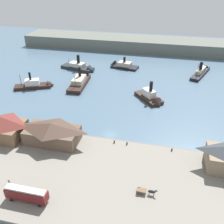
{
  "coord_description": "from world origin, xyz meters",
  "views": [
    {
      "loc": [
        16.7,
        -69.15,
        51.86
      ],
      "look_at": [
        -2.19,
        12.77,
        2.0
      ],
      "focal_mm": 39.0,
      "sensor_mm": 36.0,
      "label": 1
    }
  ],
  "objects_px": {
    "mooring_post_east": "(114,142)",
    "ferry_moored_west": "(202,71)",
    "ferry_mid_harbor": "(121,65)",
    "ferry_approaching_east": "(81,80)",
    "street_tram": "(26,194)",
    "ferry_shed_west_terminal": "(1,126)",
    "mooring_post_center_east": "(172,149)",
    "ferry_near_quay": "(37,85)",
    "ferry_approaching_west": "(151,98)",
    "ferry_departing_north": "(81,68)",
    "ferry_shed_east_terminal": "(52,132)",
    "horse_cart": "(146,191)",
    "mooring_post_center_west": "(127,143)",
    "pedestrian_walking_east": "(9,182)"
  },
  "relations": [
    {
      "from": "ferry_near_quay",
      "to": "ferry_departing_north",
      "type": "bearing_deg",
      "value": 64.56
    },
    {
      "from": "ferry_shed_west_terminal",
      "to": "pedestrian_walking_east",
      "type": "height_order",
      "value": "ferry_shed_west_terminal"
    },
    {
      "from": "mooring_post_center_east",
      "to": "ferry_near_quay",
      "type": "distance_m",
      "value": 76.24
    },
    {
      "from": "ferry_shed_west_terminal",
      "to": "ferry_near_quay",
      "type": "distance_m",
      "value": 43.0
    },
    {
      "from": "horse_cart",
      "to": "mooring_post_center_west",
      "type": "height_order",
      "value": "horse_cart"
    },
    {
      "from": "horse_cart",
      "to": "street_tram",
      "type": "bearing_deg",
      "value": -163.06
    },
    {
      "from": "mooring_post_east",
      "to": "ferry_departing_north",
      "type": "distance_m",
      "value": 73.67
    },
    {
      "from": "horse_cart",
      "to": "ferry_approaching_east",
      "type": "height_order",
      "value": "ferry_approaching_east"
    },
    {
      "from": "ferry_mid_harbor",
      "to": "ferry_departing_north",
      "type": "xyz_separation_m",
      "value": [
        -21.85,
        -9.55,
        0.29
      ]
    },
    {
      "from": "ferry_mid_harbor",
      "to": "ferry_approaching_east",
      "type": "distance_m",
      "value": 31.85
    },
    {
      "from": "mooring_post_center_east",
      "to": "ferry_moored_west",
      "type": "distance_m",
      "value": 76.62
    },
    {
      "from": "mooring_post_east",
      "to": "ferry_moored_west",
      "type": "distance_m",
      "value": 82.76
    },
    {
      "from": "mooring_post_center_east",
      "to": "ferry_departing_north",
      "type": "distance_m",
      "value": 84.05
    },
    {
      "from": "street_tram",
      "to": "ferry_shed_west_terminal",
      "type": "bearing_deg",
      "value": 134.16
    },
    {
      "from": "ferry_shed_east_terminal",
      "to": "mooring_post_east",
      "type": "relative_size",
      "value": 19.96
    },
    {
      "from": "horse_cart",
      "to": "mooring_post_center_west",
      "type": "xyz_separation_m",
      "value": [
        -8.26,
        19.18,
        -0.48
      ]
    },
    {
      "from": "street_tram",
      "to": "ferry_approaching_east",
      "type": "xyz_separation_m",
      "value": [
        -12.12,
        74.83,
        -2.04
      ]
    },
    {
      "from": "mooring_post_east",
      "to": "ferry_near_quay",
      "type": "distance_m",
      "value": 60.45
    },
    {
      "from": "mooring_post_east",
      "to": "ferry_departing_north",
      "type": "bearing_deg",
      "value": 117.88
    },
    {
      "from": "ferry_approaching_east",
      "to": "ferry_departing_north",
      "type": "distance_m",
      "value": 19.14
    },
    {
      "from": "street_tram",
      "to": "ferry_approaching_west",
      "type": "xyz_separation_m",
      "value": [
        25.46,
        62.79,
        -2.02
      ]
    },
    {
      "from": "street_tram",
      "to": "mooring_post_center_east",
      "type": "distance_m",
      "value": 45.05
    },
    {
      "from": "ferry_shed_east_terminal",
      "to": "ferry_moored_west",
      "type": "height_order",
      "value": "ferry_moored_west"
    },
    {
      "from": "ferry_approaching_east",
      "to": "ferry_departing_north",
      "type": "bearing_deg",
      "value": 108.66
    },
    {
      "from": "ferry_shed_west_terminal",
      "to": "mooring_post_east",
      "type": "distance_m",
      "value": 38.99
    },
    {
      "from": "ferry_shed_east_terminal",
      "to": "pedestrian_walking_east",
      "type": "distance_m",
      "value": 20.87
    },
    {
      "from": "mooring_post_center_east",
      "to": "ferry_approaching_east",
      "type": "height_order",
      "value": "ferry_approaching_east"
    },
    {
      "from": "mooring_post_center_west",
      "to": "mooring_post_east",
      "type": "relative_size",
      "value": 1.0
    },
    {
      "from": "pedestrian_walking_east",
      "to": "ferry_mid_harbor",
      "type": "height_order",
      "value": "ferry_mid_harbor"
    },
    {
      "from": "ferry_approaching_east",
      "to": "horse_cart",
      "type": "bearing_deg",
      "value": -58.23
    },
    {
      "from": "mooring_post_center_west",
      "to": "ferry_mid_harbor",
      "type": "xyz_separation_m",
      "value": [
        -16.92,
        74.57,
        -0.49
      ]
    },
    {
      "from": "street_tram",
      "to": "ferry_moored_west",
      "type": "relative_size",
      "value": 0.44
    },
    {
      "from": "ferry_shed_east_terminal",
      "to": "horse_cart",
      "type": "distance_m",
      "value": 36.43
    },
    {
      "from": "ferry_shed_east_terminal",
      "to": "ferry_approaching_west",
      "type": "height_order",
      "value": "ferry_approaching_west"
    },
    {
      "from": "mooring_post_east",
      "to": "ferry_near_quay",
      "type": "bearing_deg",
      "value": 142.36
    },
    {
      "from": "mooring_post_center_west",
      "to": "ferry_shed_east_terminal",
      "type": "bearing_deg",
      "value": -171.12
    },
    {
      "from": "ferry_shed_west_terminal",
      "to": "ferry_approaching_east",
      "type": "relative_size",
      "value": 0.64
    },
    {
      "from": "horse_cart",
      "to": "ferry_approaching_west",
      "type": "xyz_separation_m",
      "value": [
        -3.33,
        54.02,
        -0.59
      ]
    },
    {
      "from": "ferry_approaching_west",
      "to": "mooring_post_center_east",
      "type": "bearing_deg",
      "value": -74.37
    },
    {
      "from": "ferry_shed_west_terminal",
      "to": "ferry_departing_north",
      "type": "distance_m",
      "value": 70.21
    },
    {
      "from": "ferry_shed_east_terminal",
      "to": "ferry_departing_north",
      "type": "relative_size",
      "value": 0.8
    },
    {
      "from": "ferry_shed_west_terminal",
      "to": "street_tram",
      "type": "height_order",
      "value": "ferry_shed_west_terminal"
    },
    {
      "from": "mooring_post_center_west",
      "to": "ferry_approaching_east",
      "type": "xyz_separation_m",
      "value": [
        -32.66,
        46.88,
        -0.13
      ]
    },
    {
      "from": "street_tram",
      "to": "mooring_post_center_east",
      "type": "relative_size",
      "value": 12.15
    },
    {
      "from": "ferry_shed_west_terminal",
      "to": "mooring_post_center_west",
      "type": "distance_m",
      "value": 43.28
    },
    {
      "from": "mooring_post_center_west",
      "to": "ferry_moored_west",
      "type": "relative_size",
      "value": 0.04
    },
    {
      "from": "street_tram",
      "to": "horse_cart",
      "type": "relative_size",
      "value": 2.03
    },
    {
      "from": "mooring_post_center_east",
      "to": "ferry_departing_north",
      "type": "height_order",
      "value": "ferry_departing_north"
    },
    {
      "from": "ferry_shed_west_terminal",
      "to": "ferry_shed_east_terminal",
      "type": "relative_size",
      "value": 0.84
    },
    {
      "from": "ferry_near_quay",
      "to": "ferry_mid_harbor",
      "type": "xyz_separation_m",
      "value": [
        35.27,
        37.76,
        -0.25
      ]
    }
  ]
}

